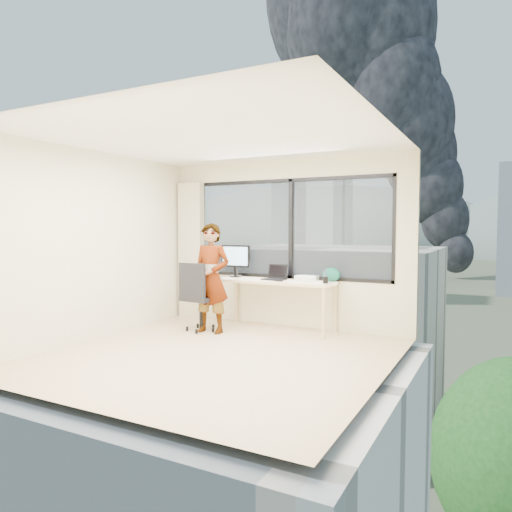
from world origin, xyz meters
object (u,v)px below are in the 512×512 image
Objects in this scene: desk at (276,305)px; monitor at (235,261)px; laptop at (274,273)px; handbag at (331,275)px; person at (211,278)px; chair at (201,296)px; game_console at (307,278)px.

monitor reaches higher than desk.
laptop is at bearing 166.41° from desk.
desk is at bearing -166.56° from handbag.
person reaches higher than desk.
chair is (-0.94, -0.63, 0.15)m from desk.
chair is at bearing -141.88° from game_console.
monitor is (-0.05, 0.80, 0.21)m from person.
laptop is at bearing -9.86° from monitor.
laptop is at bearing 39.50° from chair.
desk is 1.03m from monitor.
person reaches higher than game_console.
desk is 1.12× the size of person.
chair is 1.61m from game_console.
person reaches higher than monitor.
monitor is (-0.80, 0.15, 0.63)m from desk.
monitor is 1.61m from handbag.
laptop is (-0.04, 0.01, 0.48)m from desk.
laptop reaches higher than handbag.
desk is at bearing -7.50° from laptop.
monitor is at bearing -171.00° from game_console.
chair is at bearing -146.14° from desk.
monitor reaches higher than game_console.
desk is at bearing 37.81° from chair.
monitor is 0.78m from laptop.
desk is 1.08m from person.
desk is at bearing -148.31° from game_console.
chair is 3.00× the size of laptop.
chair reaches higher than handbag.
desk is at bearing -10.04° from monitor.
monitor reaches higher than chair.
person is at bearing -85.99° from monitor.
handbag is at bearing 14.19° from desk.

